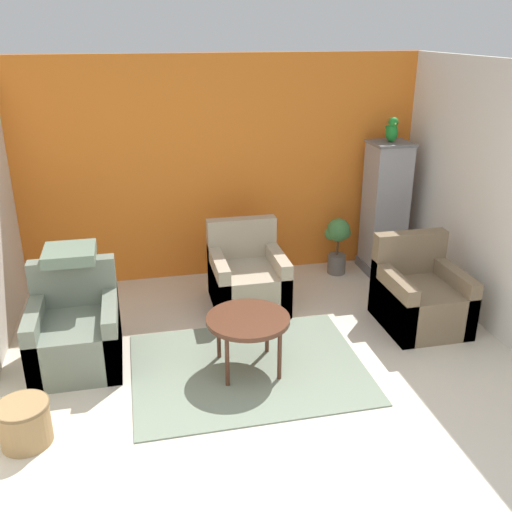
{
  "coord_description": "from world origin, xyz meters",
  "views": [
    {
      "loc": [
        -0.99,
        -2.78,
        2.69
      ],
      "look_at": [
        0.0,
        1.65,
        0.85
      ],
      "focal_mm": 40.0,
      "sensor_mm": 36.0,
      "label": 1
    }
  ],
  "objects_px": {
    "coffee_table": "(248,322)",
    "armchair_middle": "(247,279)",
    "wicker_basket": "(24,422)",
    "armchair_right": "(420,298)",
    "parrot": "(392,130)",
    "armchair_left": "(76,334)",
    "potted_plant": "(338,240)",
    "birdcage": "(385,209)"
  },
  "relations": [
    {
      "from": "birdcage",
      "to": "armchair_left",
      "type": "bearing_deg",
      "value": -158.59
    },
    {
      "from": "parrot",
      "to": "birdcage",
      "type": "bearing_deg",
      "value": -90.0
    },
    {
      "from": "armchair_middle",
      "to": "parrot",
      "type": "relative_size",
      "value": 3.06
    },
    {
      "from": "armchair_left",
      "to": "potted_plant",
      "type": "xyz_separation_m",
      "value": [
        2.82,
        1.33,
        0.13
      ]
    },
    {
      "from": "coffee_table",
      "to": "armchair_right",
      "type": "bearing_deg",
      "value": 13.23
    },
    {
      "from": "coffee_table",
      "to": "armchair_left",
      "type": "relative_size",
      "value": 0.82
    },
    {
      "from": "potted_plant",
      "to": "armchair_right",
      "type": "bearing_deg",
      "value": -75.26
    },
    {
      "from": "coffee_table",
      "to": "armchair_left",
      "type": "distance_m",
      "value": 1.47
    },
    {
      "from": "coffee_table",
      "to": "birdcage",
      "type": "distance_m",
      "value": 2.64
    },
    {
      "from": "potted_plant",
      "to": "armchair_left",
      "type": "bearing_deg",
      "value": -154.74
    },
    {
      "from": "wicker_basket",
      "to": "armchair_middle",
      "type": "bearing_deg",
      "value": 42.26
    },
    {
      "from": "armchair_middle",
      "to": "wicker_basket",
      "type": "xyz_separation_m",
      "value": [
        -1.93,
        -1.75,
        -0.11
      ]
    },
    {
      "from": "potted_plant",
      "to": "coffee_table",
      "type": "bearing_deg",
      "value": -129.07
    },
    {
      "from": "wicker_basket",
      "to": "parrot",
      "type": "bearing_deg",
      "value": 32.22
    },
    {
      "from": "potted_plant",
      "to": "birdcage",
      "type": "bearing_deg",
      "value": -1.09
    },
    {
      "from": "armchair_left",
      "to": "armchair_right",
      "type": "distance_m",
      "value": 3.17
    },
    {
      "from": "parrot",
      "to": "wicker_basket",
      "type": "bearing_deg",
      "value": -147.78
    },
    {
      "from": "parrot",
      "to": "potted_plant",
      "type": "height_order",
      "value": "parrot"
    },
    {
      "from": "armchair_middle",
      "to": "wicker_basket",
      "type": "distance_m",
      "value": 2.61
    },
    {
      "from": "armchair_right",
      "to": "armchair_middle",
      "type": "height_order",
      "value": "same"
    },
    {
      "from": "potted_plant",
      "to": "armchair_middle",
      "type": "bearing_deg",
      "value": -154.71
    },
    {
      "from": "armchair_left",
      "to": "potted_plant",
      "type": "relative_size",
      "value": 1.26
    },
    {
      "from": "armchair_middle",
      "to": "birdcage",
      "type": "xyz_separation_m",
      "value": [
        1.72,
        0.54,
        0.47
      ]
    },
    {
      "from": "birdcage",
      "to": "wicker_basket",
      "type": "relative_size",
      "value": 4.15
    },
    {
      "from": "armchair_right",
      "to": "potted_plant",
      "type": "relative_size",
      "value": 1.26
    },
    {
      "from": "armchair_left",
      "to": "armchair_right",
      "type": "bearing_deg",
      "value": 0.0
    },
    {
      "from": "coffee_table",
      "to": "wicker_basket",
      "type": "distance_m",
      "value": 1.8
    },
    {
      "from": "armchair_left",
      "to": "armchair_middle",
      "type": "relative_size",
      "value": 1.0
    },
    {
      "from": "birdcage",
      "to": "wicker_basket",
      "type": "distance_m",
      "value": 4.35
    },
    {
      "from": "coffee_table",
      "to": "wicker_basket",
      "type": "relative_size",
      "value": 1.89
    },
    {
      "from": "parrot",
      "to": "wicker_basket",
      "type": "xyz_separation_m",
      "value": [
        -3.65,
        -2.3,
        -1.47
      ]
    },
    {
      "from": "armchair_middle",
      "to": "wicker_basket",
      "type": "height_order",
      "value": "armchair_middle"
    },
    {
      "from": "armchair_middle",
      "to": "potted_plant",
      "type": "xyz_separation_m",
      "value": [
        1.17,
        0.55,
        0.13
      ]
    },
    {
      "from": "armchair_left",
      "to": "potted_plant",
      "type": "bearing_deg",
      "value": 25.26
    },
    {
      "from": "potted_plant",
      "to": "parrot",
      "type": "bearing_deg",
      "value": -0.85
    },
    {
      "from": "armchair_right",
      "to": "parrot",
      "type": "distance_m",
      "value": 1.91
    },
    {
      "from": "birdcage",
      "to": "potted_plant",
      "type": "relative_size",
      "value": 2.28
    },
    {
      "from": "coffee_table",
      "to": "armchair_middle",
      "type": "xyz_separation_m",
      "value": [
        0.24,
        1.19,
        -0.16
      ]
    },
    {
      "from": "armchair_right",
      "to": "parrot",
      "type": "xyz_separation_m",
      "value": [
        0.2,
        1.32,
        1.36
      ]
    },
    {
      "from": "birdcage",
      "to": "armchair_middle",
      "type": "bearing_deg",
      "value": -162.45
    },
    {
      "from": "birdcage",
      "to": "potted_plant",
      "type": "bearing_deg",
      "value": 178.91
    },
    {
      "from": "armchair_left",
      "to": "armchair_right",
      "type": "height_order",
      "value": "same"
    }
  ]
}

